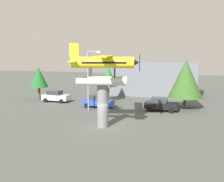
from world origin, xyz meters
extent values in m
plane|color=#4C514C|center=(0.00, 0.00, 0.00)|extent=(140.00, 140.00, 0.00)
cylinder|color=slate|center=(0.00, 0.00, 2.19)|extent=(1.10, 1.10, 4.38)
cylinder|color=silver|center=(0.24, -0.97, 4.73)|extent=(4.83, 1.82, 0.70)
cylinder|color=#333338|center=(1.28, -0.20, 5.53)|extent=(0.12, 0.12, 0.90)
cylinder|color=#333338|center=(-1.05, -0.77, 5.53)|extent=(0.12, 0.12, 0.90)
cylinder|color=silver|center=(-0.24, 0.97, 4.73)|extent=(4.83, 1.82, 0.70)
cylinder|color=#333338|center=(1.05, 0.77, 5.53)|extent=(0.12, 0.12, 0.90)
cylinder|color=#333338|center=(-1.28, 0.20, 5.53)|extent=(0.12, 0.12, 0.90)
cylinder|color=yellow|center=(0.00, 0.00, 6.53)|extent=(6.28, 2.55, 1.10)
cube|color=black|center=(0.19, 0.05, 6.53)|extent=(4.49, 2.14, 0.20)
cone|color=#262628|center=(3.16, 0.77, 6.53)|extent=(0.89, 1.02, 0.88)
cylinder|color=black|center=(3.54, 0.87, 6.53)|extent=(0.47, 1.76, 1.80)
cube|color=yellow|center=(0.39, 0.10, 7.14)|extent=(3.55, 10.36, 0.12)
cube|color=yellow|center=(-2.72, -0.67, 6.63)|extent=(1.35, 2.89, 0.10)
cube|color=yellow|center=(-2.72, -0.67, 7.73)|extent=(0.90, 0.33, 1.30)
cube|color=silver|center=(-11.65, 11.02, 0.72)|extent=(4.20, 1.70, 0.80)
cube|color=#2D333D|center=(-11.90, 11.02, 1.44)|extent=(2.00, 1.56, 0.64)
cylinder|color=black|center=(-10.30, 10.12, 0.32)|extent=(0.64, 0.22, 0.64)
cylinder|color=black|center=(-10.30, 11.92, 0.32)|extent=(0.64, 0.22, 0.64)
cylinder|color=black|center=(-13.00, 10.12, 0.32)|extent=(0.64, 0.22, 0.64)
cylinder|color=black|center=(-13.00, 11.92, 0.32)|extent=(0.64, 0.22, 0.64)
cube|color=#2847B7|center=(-3.98, 9.04, 0.72)|extent=(4.20, 1.70, 0.80)
cube|color=#2D333D|center=(-4.23, 9.04, 1.44)|extent=(2.00, 1.56, 0.64)
cylinder|color=black|center=(-2.63, 8.14, 0.32)|extent=(0.64, 0.22, 0.64)
cylinder|color=black|center=(-2.63, 9.94, 0.32)|extent=(0.64, 0.22, 0.64)
cylinder|color=black|center=(-5.33, 8.14, 0.32)|extent=(0.64, 0.22, 0.64)
cylinder|color=black|center=(-5.33, 9.94, 0.32)|extent=(0.64, 0.22, 0.64)
cube|color=black|center=(4.55, 9.48, 0.72)|extent=(4.20, 1.70, 0.80)
cube|color=#2D333D|center=(4.30, 9.48, 1.44)|extent=(2.00, 1.56, 0.64)
cylinder|color=black|center=(5.90, 8.58, 0.32)|extent=(0.64, 0.22, 0.64)
cylinder|color=black|center=(5.90, 10.38, 0.32)|extent=(0.64, 0.22, 0.64)
cylinder|color=black|center=(3.20, 8.58, 0.32)|extent=(0.64, 0.22, 0.64)
cylinder|color=black|center=(3.20, 10.38, 0.32)|extent=(0.64, 0.22, 0.64)
cylinder|color=gray|center=(-4.44, 6.68, 3.85)|extent=(0.18, 0.18, 7.69)
cylinder|color=gray|center=(-3.64, 6.68, 7.59)|extent=(1.60, 0.12, 0.12)
cube|color=silver|center=(-2.94, 6.68, 7.54)|extent=(0.50, 0.28, 0.20)
cube|color=slate|center=(1.22, 22.00, 2.91)|extent=(15.39, 5.09, 5.83)
cylinder|color=brown|center=(-15.47, 12.27, 0.99)|extent=(0.36, 0.36, 1.98)
cone|color=#1E6028|center=(-15.47, 12.27, 3.60)|extent=(2.92, 2.92, 3.24)
cylinder|color=brown|center=(-4.35, 14.28, 1.15)|extent=(0.36, 0.36, 2.29)
cone|color=#287033|center=(-4.35, 14.28, 3.87)|extent=(2.84, 2.84, 3.15)
cylinder|color=brown|center=(7.34, 12.03, 0.77)|extent=(0.36, 0.36, 1.53)
cone|color=#335B23|center=(7.34, 12.03, 4.05)|extent=(4.53, 4.53, 5.03)
camera|label=1|loc=(9.22, -24.91, 7.47)|focal=43.22mm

